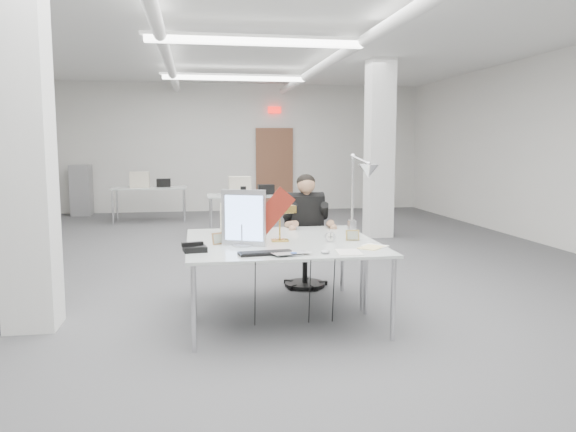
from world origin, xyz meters
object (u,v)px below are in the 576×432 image
seated_person (306,212)px  office_chair (305,238)px  desk_main (289,251)px  monitor (244,218)px  laptop (294,255)px  bankers_lamp (280,222)px  beige_monitor (243,218)px  desk_phone (195,249)px  architect_lamp (359,196)px

seated_person → office_chair: bearing=85.6°
desk_main → seated_person: seated_person is taller
office_chair → seated_person: bearing=-94.4°
monitor → laptop: monitor is taller
laptop → seated_person: bearing=60.0°
desk_main → bankers_lamp: 0.47m
beige_monitor → desk_phone: bearing=-95.5°
office_chair → beige_monitor: (-0.79, -0.68, 0.33)m
beige_monitor → desk_main: bearing=-44.8°
desk_main → seated_person: size_ratio=2.25×
laptop → bankers_lamp: 0.77m
office_chair → desk_phone: (-1.28, -1.54, 0.19)m
monitor → desk_main: bearing=-8.0°
architect_lamp → desk_phone: bearing=-156.8°
office_chair → beige_monitor: office_chair is taller
architect_lamp → monitor: bearing=-158.9°
desk_main → office_chair: size_ratio=1.52×
office_chair → architect_lamp: architect_lamp is taller
beige_monitor → architect_lamp: architect_lamp is taller
laptop → desk_phone: 0.88m
laptop → desk_phone: size_ratio=1.67×
desk_phone → architect_lamp: size_ratio=0.24×
office_chair → bankers_lamp: size_ratio=3.14×
desk_main → desk_phone: desk_phone is taller
office_chair → monitor: 1.61m
desk_phone → architect_lamp: bearing=12.6°
beige_monitor → architect_lamp: 1.22m
monitor → seated_person: bearing=81.2°
desk_main → monitor: size_ratio=3.49×
seated_person → laptop: bearing=-108.7°
beige_monitor → architect_lamp: bearing=13.4°
desk_main → monitor: (-0.38, 0.24, 0.27)m
desk_phone → bankers_lamp: bearing=18.1°
laptop → office_chair: bearing=60.4°
seated_person → monitor: seated_person is taller
seated_person → architect_lamp: 0.97m
seated_person → beige_monitor: size_ratio=2.24×
desk_main → desk_phone: 0.82m
laptop → architect_lamp: 1.35m
office_chair → desk_phone: 2.01m
office_chair → monitor: monitor is taller
desk_main → desk_phone: size_ratio=9.19×
office_chair → beige_monitor: size_ratio=3.32×
laptop → architect_lamp: bearing=33.4°
desk_main → office_chair: 1.63m
architect_lamp → laptop: bearing=-128.5°
laptop → bankers_lamp: bankers_lamp is taller
bankers_lamp → office_chair: bearing=56.7°
laptop → beige_monitor: beige_monitor is taller
laptop → desk_phone: bearing=141.2°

